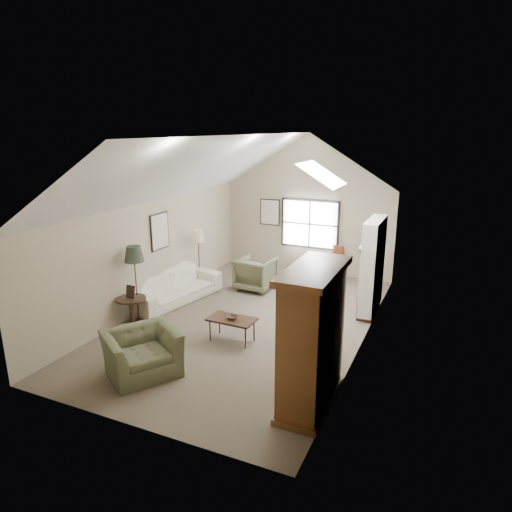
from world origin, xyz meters
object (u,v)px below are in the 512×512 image
at_px(armoire, 312,338).
at_px(armchair_near, 142,353).
at_px(coffee_table, 232,330).
at_px(armchair_far, 256,274).
at_px(side_table, 132,312).
at_px(sofa, 174,287).
at_px(side_chair, 334,262).

relative_size(armoire, armchair_near, 1.85).
height_order(armchair_near, coffee_table, armchair_near).
relative_size(armchair_far, side_table, 1.49).
bearing_deg(armchair_near, armoire, -49.67).
height_order(armchair_near, armchair_far, armchair_far).
relative_size(sofa, armchair_near, 2.12).
bearing_deg(coffee_table, armchair_far, 105.28).
distance_m(sofa, armchair_near, 3.45).
distance_m(armoire, armchair_far, 5.29).
relative_size(coffee_table, side_table, 1.48).
height_order(armoire, side_chair, armoire).
distance_m(sofa, side_table, 1.60).
xyz_separation_m(armchair_near, side_table, (-1.45, 1.53, -0.07)).
relative_size(sofa, side_table, 3.99).
height_order(sofa, armchair_near, armchair_near).
xyz_separation_m(sofa, side_table, (0.00, -1.60, -0.05)).
bearing_deg(side_table, coffee_table, 5.68).
height_order(coffee_table, side_chair, side_chair).
distance_m(armoire, side_table, 4.60).
bearing_deg(side_table, armoire, -15.14).
height_order(sofa, coffee_table, sofa).
bearing_deg(side_table, side_chair, 57.55).
xyz_separation_m(armoire, side_table, (-4.38, 1.18, -0.78)).
height_order(sofa, armchair_far, armchair_far).
bearing_deg(sofa, armchair_far, -31.66).
distance_m(side_table, side_chair, 5.83).
bearing_deg(armoire, side_table, 164.86).
relative_size(sofa, coffee_table, 2.69).
bearing_deg(side_chair, armchair_far, -108.73).
height_order(armoire, armchair_near, armoire).
bearing_deg(armchair_far, side_table, 67.70).
bearing_deg(armchair_near, side_table, 77.04).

